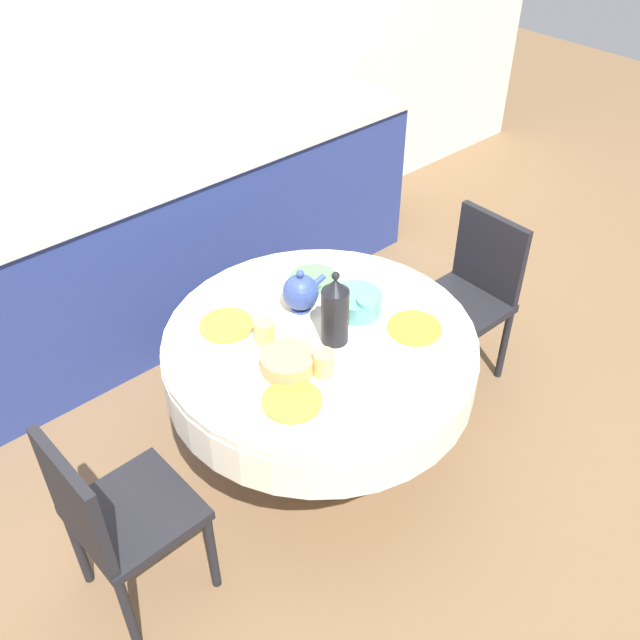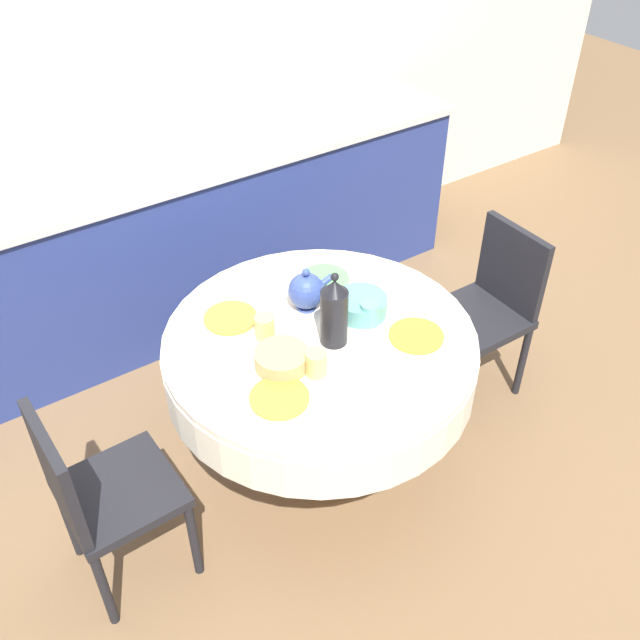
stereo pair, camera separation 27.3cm
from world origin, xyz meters
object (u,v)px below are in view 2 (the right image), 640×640
Objects in this scene: coffee_carafe at (334,312)px; teapot at (307,291)px; chair_right at (98,492)px; chair_left at (489,304)px.

teapot is (0.03, 0.23, -0.06)m from coffee_carafe.
chair_right is at bearing -168.69° from teapot.
coffee_carafe is at bearing 86.80° from chair_right.
teapot reaches higher than chair_right.
coffee_carafe reaches higher than teapot.
teapot is at bearing 78.69° from chair_left.
chair_left is 2.70× the size of coffee_carafe.
chair_right is (-1.92, -0.01, 0.00)m from chair_left.
teapot is (-0.90, 0.19, 0.33)m from chair_left.
coffee_carafe is 1.56× the size of teapot.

